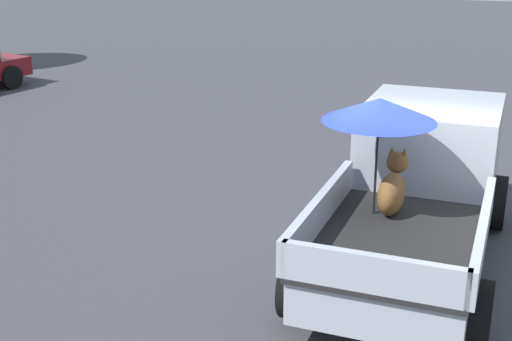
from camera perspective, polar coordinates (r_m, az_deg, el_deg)
The scene contains 2 objects.
ground_plane at distance 9.58m, azimuth 12.31°, elevation -7.57°, with size 80.00×80.00×0.00m, color #38383D.
pickup_truck_main at distance 9.62m, azimuth 13.03°, elevation -1.12°, with size 5.07×2.28×2.35m.
Camera 1 is at (-8.55, -1.04, 4.19)m, focal length 48.98 mm.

